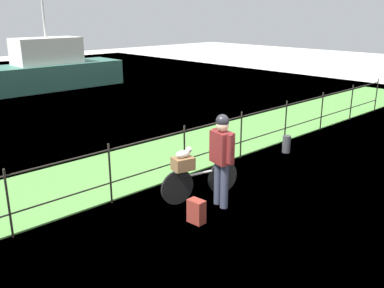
% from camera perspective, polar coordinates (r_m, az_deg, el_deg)
% --- Properties ---
extents(ground_plane, '(60.00, 60.00, 0.00)m').
position_cam_1_polar(ground_plane, '(7.78, 8.74, -8.30)').
color(ground_plane, beige).
extents(grass_strip, '(27.00, 2.40, 0.03)m').
position_cam_1_polar(grass_strip, '(9.86, -5.94, -2.43)').
color(grass_strip, '#569342').
rests_on(grass_strip, ground).
extents(harbor_water, '(30.00, 30.00, 0.00)m').
position_cam_1_polar(harbor_water, '(17.08, -23.51, 4.66)').
color(harbor_water, '#60849E').
rests_on(harbor_water, ground).
extents(iron_fence, '(18.04, 0.04, 1.13)m').
position_cam_1_polar(iron_fence, '(8.75, -1.03, -0.52)').
color(iron_fence, '#28231E').
rests_on(iron_fence, ground).
extents(bicycle_main, '(1.59, 0.40, 0.64)m').
position_cam_1_polar(bicycle_main, '(7.88, 1.03, -5.03)').
color(bicycle_main, black).
rests_on(bicycle_main, ground).
extents(wooden_crate, '(0.41, 0.35, 0.23)m').
position_cam_1_polar(wooden_crate, '(7.56, -1.22, -2.63)').
color(wooden_crate, brown).
rests_on(wooden_crate, bicycle_main).
extents(terrier_dog, '(0.32, 0.20, 0.18)m').
position_cam_1_polar(terrier_dog, '(7.51, -1.06, -1.23)').
color(terrier_dog, silver).
rests_on(terrier_dog, wooden_crate).
extents(cyclist_person, '(0.34, 0.53, 1.68)m').
position_cam_1_polar(cyclist_person, '(7.38, 4.01, -1.15)').
color(cyclist_person, '#383D51').
rests_on(cyclist_person, ground).
extents(backpack_on_paving, '(0.20, 0.29, 0.40)m').
position_cam_1_polar(backpack_on_paving, '(7.07, 0.60, -9.01)').
color(backpack_on_paving, maroon).
rests_on(backpack_on_paving, ground).
extents(mooring_bollard, '(0.20, 0.20, 0.43)m').
position_cam_1_polar(mooring_bollard, '(10.72, 12.54, -0.01)').
color(mooring_bollard, '#38383D').
rests_on(mooring_bollard, ground).
extents(moored_boat_mid, '(6.50, 2.04, 3.84)m').
position_cam_1_polar(moored_boat_mid, '(20.32, -18.62, 9.37)').
color(moored_boat_mid, '#336656').
rests_on(moored_boat_mid, ground).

